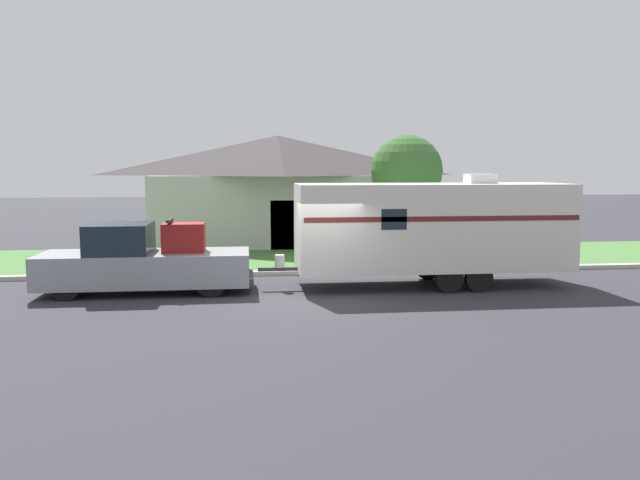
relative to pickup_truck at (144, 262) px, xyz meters
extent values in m
plane|color=#2D2D33|center=(4.68, -1.36, -0.86)|extent=(120.00, 120.00, 0.00)
cube|color=beige|center=(4.68, 2.39, -0.79)|extent=(80.00, 0.30, 0.14)
cube|color=#477538|center=(4.68, 6.04, -0.84)|extent=(80.00, 7.00, 0.03)
cube|color=#B2B2A8|center=(4.35, 12.02, 0.70)|extent=(11.14, 7.12, 3.11)
pyramid|color=#3D3838|center=(4.35, 12.02, 3.18)|extent=(12.03, 7.68, 1.84)
cube|color=#4C3828|center=(4.35, 8.49, 0.19)|extent=(1.00, 0.06, 2.10)
cylinder|color=black|center=(-1.88, -0.82, -0.44)|extent=(0.84, 0.28, 0.84)
cylinder|color=black|center=(-1.88, 0.82, -0.44)|extent=(0.84, 0.28, 0.84)
cylinder|color=black|center=(1.87, -0.82, -0.44)|extent=(0.84, 0.28, 0.84)
cylinder|color=black|center=(1.87, 0.82, -0.44)|extent=(0.84, 0.28, 0.84)
cube|color=gray|center=(-1.19, 0.00, -0.18)|extent=(3.19, 2.00, 0.89)
cube|color=#19232D|center=(-0.62, 0.00, 0.67)|extent=(1.66, 1.84, 0.81)
cube|color=gray|center=(1.65, 0.00, -0.18)|extent=(2.49, 2.00, 0.89)
cube|color=#333333|center=(2.96, 0.00, -0.51)|extent=(0.12, 1.80, 0.20)
cube|color=maroon|center=(1.10, 0.00, 0.67)|extent=(1.15, 0.84, 0.80)
cube|color=black|center=(0.74, 0.00, 1.15)|extent=(0.10, 0.92, 0.08)
cylinder|color=black|center=(8.41, -1.04, -0.47)|extent=(0.77, 0.22, 0.77)
cylinder|color=black|center=(8.41, 1.04, -0.47)|extent=(0.77, 0.22, 0.77)
cylinder|color=black|center=(9.26, -1.04, -0.47)|extent=(0.77, 0.22, 0.77)
cylinder|color=black|center=(9.26, 1.04, -0.47)|extent=(0.77, 0.22, 0.77)
cube|color=silver|center=(8.21, 0.00, 0.91)|extent=(7.87, 2.35, 2.46)
cube|color=#5B1E1E|center=(8.21, -1.18, 1.22)|extent=(7.72, 0.01, 0.14)
cube|color=#383838|center=(3.71, 0.00, -0.27)|extent=(1.13, 0.12, 0.10)
cylinder|color=silver|center=(3.77, 0.00, -0.04)|extent=(0.28, 0.28, 0.36)
cube|color=silver|center=(9.63, 0.00, 2.28)|extent=(0.80, 0.68, 0.28)
cube|color=#19232D|center=(6.79, -1.18, 1.22)|extent=(0.70, 0.01, 0.56)
cylinder|color=brown|center=(11.25, 3.23, -0.33)|extent=(0.09, 0.09, 1.05)
cube|color=black|center=(11.25, 3.23, 0.30)|extent=(0.48, 0.20, 0.22)
cylinder|color=brown|center=(8.96, 5.87, 0.30)|extent=(0.24, 0.24, 2.31)
sphere|color=#38662D|center=(8.96, 5.87, 2.49)|extent=(2.74, 2.74, 2.74)
camera|label=1|loc=(2.84, -17.53, 2.59)|focal=35.00mm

